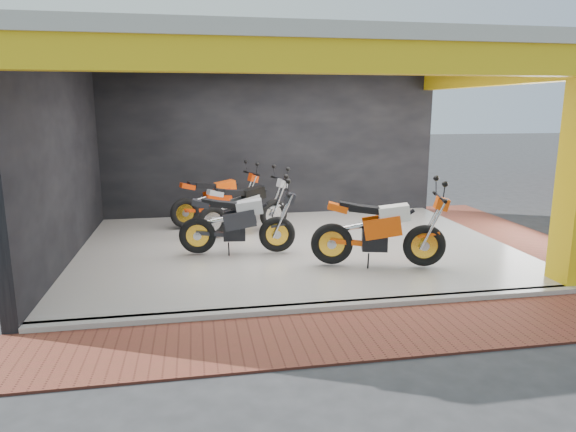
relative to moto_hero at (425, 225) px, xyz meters
name	(u,v)px	position (x,y,z in m)	size (l,w,h in m)	color
ground	(320,285)	(-1.81, -0.24, -0.81)	(80.00, 80.00, 0.00)	#2D2D30
showroom_floor	(295,247)	(-1.81, 1.76, -0.76)	(8.00, 6.00, 0.10)	silver
showroom_ceiling	(296,55)	(-1.81, 1.76, 2.79)	(8.40, 6.40, 0.20)	beige
back_wall	(271,146)	(-1.81, 4.86, 0.94)	(8.20, 0.20, 3.50)	black
left_wall	(61,163)	(-5.91, 1.76, 0.94)	(0.20, 6.20, 3.50)	black
header_beam_front	(343,57)	(-1.81, -1.24, 2.49)	(8.40, 0.30, 0.40)	yellow
header_beam_right	(499,75)	(2.19, 1.76, 2.49)	(0.30, 6.40, 0.40)	yellow
floor_kerb	(338,306)	(-1.81, -1.26, -0.76)	(8.00, 0.20, 0.10)	silver
paver_front	(356,333)	(-1.81, -2.04, -0.80)	(9.00, 1.40, 0.03)	brown
paver_right	(520,238)	(2.99, 1.76, -0.80)	(1.40, 7.00, 0.03)	brown
moto_hero	(425,225)	(0.00, 0.00, 0.00)	(2.33, 0.86, 1.43)	#F4510A
moto_row_a	(277,217)	(-2.24, 1.26, -0.04)	(2.19, 0.81, 1.34)	black
moto_row_b	(273,200)	(-2.03, 3.02, -0.05)	(2.16, 0.80, 1.32)	#A0A3A8
moto_row_c	(245,193)	(-2.56, 3.94, -0.05)	(2.19, 0.81, 1.34)	red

